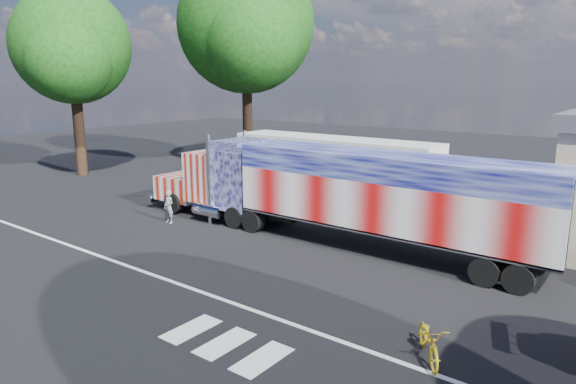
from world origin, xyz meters
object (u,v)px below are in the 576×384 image
Objects in this scene: semi_truck at (334,191)px; tree_w_a at (72,46)px; woman at (169,207)px; tree_nw_a at (247,25)px; bicycle at (429,340)px; coach_bus at (333,168)px.

semi_truck is 22.23m from tree_w_a.
woman is 0.12× the size of tree_w_a.
woman is at bearing -62.41° from tree_nw_a.
coach_bus is at bearing 95.50° from bicycle.
tree_nw_a is at bearing 105.47° from bicycle.
tree_w_a is at bearing -166.87° from coach_bus.
semi_truck is 1.63× the size of coach_bus.
tree_nw_a is at bearing 142.25° from semi_truck.
woman is 16.43m from tree_w_a.
semi_truck reaches higher than bicycle.
woman is at bearing 129.14° from bicycle.
tree_nw_a is at bearing 154.34° from coach_bus.
tree_nw_a reaches higher than tree_w_a.
coach_bus is (-3.88, 6.05, -0.32)m from semi_truck.
semi_truck is 9.12m from bicycle.
coach_bus is at bearing 13.13° from tree_w_a.
tree_w_a is (-17.33, -4.04, 6.67)m from coach_bus.
coach_bus is 16.11m from bicycle.
coach_bus is at bearing 122.70° from semi_truck.
tree_w_a is (-21.21, 2.01, 6.34)m from semi_truck.
tree_nw_a is (-14.23, 11.02, 7.94)m from semi_truck.
semi_truck is 10.47× the size of bicycle.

